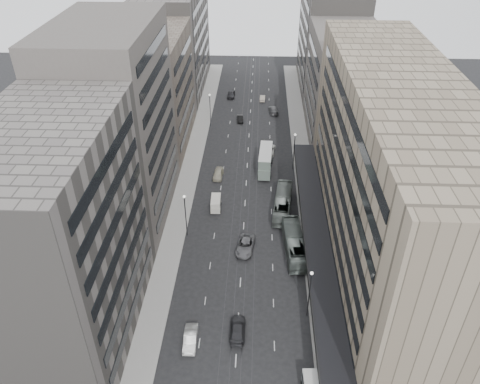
% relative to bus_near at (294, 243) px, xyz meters
% --- Properties ---
extents(ground, '(220.00, 220.00, 0.00)m').
position_rel_bus_near_xyz_m(ground, '(-8.50, -8.57, -1.70)').
color(ground, black).
rests_on(ground, ground).
extents(sidewalk_right, '(4.00, 125.00, 0.15)m').
position_rel_bus_near_xyz_m(sidewalk_right, '(3.50, 28.93, -1.62)').
color(sidewalk_right, gray).
rests_on(sidewalk_right, ground).
extents(sidewalk_left, '(4.00, 125.00, 0.15)m').
position_rel_bus_near_xyz_m(sidewalk_left, '(-20.50, 28.93, -1.62)').
color(sidewalk_left, gray).
rests_on(sidewalk_left, ground).
extents(department_store, '(19.20, 60.00, 30.00)m').
position_rel_bus_near_xyz_m(department_store, '(12.95, -0.57, 13.25)').
color(department_store, gray).
rests_on(department_store, ground).
extents(building_right_mid, '(15.00, 28.00, 24.00)m').
position_rel_bus_near_xyz_m(building_right_mid, '(13.00, 43.43, 10.30)').
color(building_right_mid, '#554E49').
rests_on(building_right_mid, ground).
extents(building_right_far, '(15.00, 32.00, 28.00)m').
position_rel_bus_near_xyz_m(building_right_far, '(13.00, 73.43, 12.30)').
color(building_right_far, slate).
rests_on(building_right_far, ground).
extents(building_left_a, '(15.00, 28.00, 30.00)m').
position_rel_bus_near_xyz_m(building_left_a, '(-30.00, -16.57, 13.30)').
color(building_left_a, slate).
rests_on(building_left_a, ground).
extents(building_left_b, '(15.00, 26.00, 34.00)m').
position_rel_bus_near_xyz_m(building_left_b, '(-30.00, 10.43, 15.30)').
color(building_left_b, '#554E49').
rests_on(building_left_b, ground).
extents(building_left_c, '(15.00, 28.00, 25.00)m').
position_rel_bus_near_xyz_m(building_left_c, '(-30.00, 37.43, 10.80)').
color(building_left_c, '#706457').
rests_on(building_left_c, ground).
extents(building_left_d, '(15.00, 38.00, 28.00)m').
position_rel_bus_near_xyz_m(building_left_d, '(-30.00, 70.43, 12.30)').
color(building_left_d, slate).
rests_on(building_left_d, ground).
extents(lamp_right_near, '(0.44, 0.44, 8.32)m').
position_rel_bus_near_xyz_m(lamp_right_near, '(1.20, -13.57, 3.51)').
color(lamp_right_near, '#262628').
rests_on(lamp_right_near, ground).
extents(lamp_right_far, '(0.44, 0.44, 8.32)m').
position_rel_bus_near_xyz_m(lamp_right_far, '(1.20, 26.43, 3.51)').
color(lamp_right_far, '#262628').
rests_on(lamp_right_far, ground).
extents(lamp_left_near, '(0.44, 0.44, 8.32)m').
position_rel_bus_near_xyz_m(lamp_left_near, '(-18.20, 3.43, 3.51)').
color(lamp_left_near, '#262628').
rests_on(lamp_left_near, ground).
extents(lamp_left_far, '(0.44, 0.44, 8.32)m').
position_rel_bus_near_xyz_m(lamp_left_far, '(-18.20, 46.43, 3.51)').
color(lamp_left_far, '#262628').
rests_on(lamp_left_far, ground).
extents(bus_near, '(3.72, 12.37, 3.40)m').
position_rel_bus_near_xyz_m(bus_near, '(0.00, 0.00, 0.00)').
color(bus_near, slate).
rests_on(bus_near, ground).
extents(bus_far, '(4.13, 12.38, 3.38)m').
position_rel_bus_near_xyz_m(bus_far, '(-1.48, 11.38, -0.01)').
color(bus_far, slate).
rests_on(bus_far, ground).
extents(double_decker, '(3.19, 9.10, 4.91)m').
position_rel_bus_near_xyz_m(double_decker, '(-4.70, 25.16, 0.95)').
color(double_decker, slate).
rests_on(double_decker, ground).
extents(panel_van, '(2.03, 3.95, 2.45)m').
position_rel_bus_near_xyz_m(panel_van, '(-13.86, 11.24, -0.35)').
color(panel_van, beige).
rests_on(panel_van, ground).
extents(sedan_1, '(1.81, 4.83, 1.57)m').
position_rel_bus_near_xyz_m(sedan_1, '(-14.67, -18.98, -0.91)').
color(sedan_1, '#BBBBB7').
rests_on(sedan_1, ground).
extents(sedan_2, '(3.46, 6.15, 1.62)m').
position_rel_bus_near_xyz_m(sedan_2, '(-8.01, 0.10, -0.89)').
color(sedan_2, slate).
rests_on(sedan_2, ground).
extents(sedan_3, '(2.18, 5.29, 1.53)m').
position_rel_bus_near_xyz_m(sedan_3, '(-8.47, -17.16, -0.93)').
color(sedan_3, '#262628').
rests_on(sedan_3, ground).
extents(sedan_4, '(2.19, 4.84, 1.61)m').
position_rel_bus_near_xyz_m(sedan_4, '(-14.34, 22.49, -0.89)').
color(sedan_4, '#B3AC94').
rests_on(sedan_4, ground).
extents(sedan_5, '(1.79, 4.22, 1.35)m').
position_rel_bus_near_xyz_m(sedan_5, '(-10.99, 49.33, -1.02)').
color(sedan_5, black).
rests_on(sedan_5, ground).
extents(sedan_6, '(3.27, 5.95, 1.58)m').
position_rel_bus_near_xyz_m(sedan_6, '(-3.84, 33.27, -0.91)').
color(sedan_6, silver).
rests_on(sedan_6, ground).
extents(sedan_7, '(2.78, 5.56, 1.55)m').
position_rel_bus_near_xyz_m(sedan_7, '(-2.50, 54.83, -0.92)').
color(sedan_7, '#4E4D4F').
rests_on(sedan_7, ground).
extents(sedan_8, '(2.11, 4.91, 1.65)m').
position_rel_bus_near_xyz_m(sedan_8, '(-14.14, 64.75, -0.87)').
color(sedan_8, black).
rests_on(sedan_8, ground).
extents(sedan_9, '(1.49, 4.12, 1.35)m').
position_rel_bus_near_xyz_m(sedan_9, '(-5.37, 62.80, -1.02)').
color(sedan_9, '#BCAF9C').
rests_on(sedan_9, ground).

